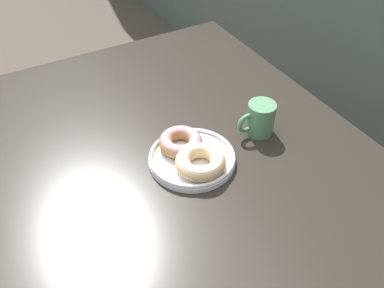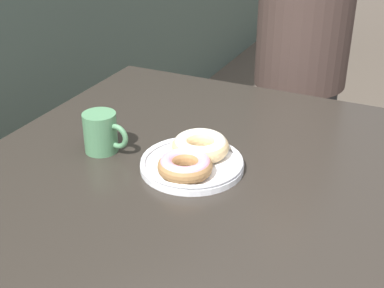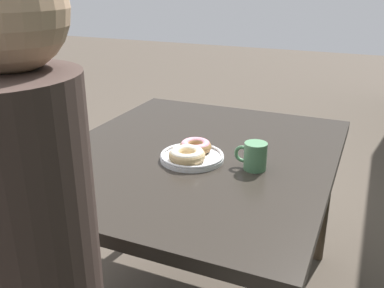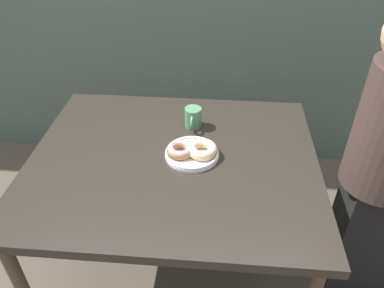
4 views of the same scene
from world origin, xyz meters
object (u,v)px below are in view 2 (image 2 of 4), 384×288
donut_plate (193,158)px  coffee_mug (101,132)px  person_figure (302,62)px  dining_table (185,214)px

donut_plate → coffee_mug: coffee_mug is taller
donut_plate → person_figure: size_ratio=0.18×
donut_plate → coffee_mug: (-0.02, 0.22, 0.02)m
donut_plate → coffee_mug: 0.22m
dining_table → donut_plate: 0.12m
dining_table → person_figure: 0.84m
coffee_mug → person_figure: bearing=-18.3°
person_figure → dining_table: bearing=178.9°
coffee_mug → person_figure: (0.78, -0.26, -0.04)m
coffee_mug → person_figure: person_figure is taller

